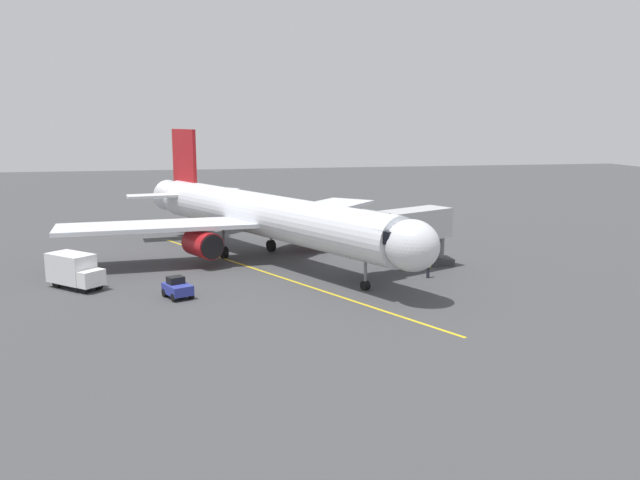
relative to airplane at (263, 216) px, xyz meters
The scene contains 8 objects.
ground_plane 4.03m from the airplane, 110.61° to the left, with size 220.00×220.00×0.00m, color #424244.
apron_lead_in_line 7.42m from the airplane, 91.17° to the left, with size 0.24×40.00×0.01m, color yellow.
airplane is the anchor object (origin of this frame).
jet_bridge 12.50m from the airplane, 142.34° to the left, with size 11.00×7.29×5.40m.
ground_crew_marshaller 15.79m from the airplane, 141.80° to the left, with size 0.47×0.42×1.71m.
belt_loader_near_nose 15.91m from the airplane, 156.76° to the right, with size 4.16×4.00×2.32m.
box_truck_portside 17.11m from the airplane, 26.72° to the left, with size 4.66×4.60×2.62m.
tug_starboard_side 14.39m from the airplane, 57.57° to the left, with size 2.33×2.72×1.50m.
Camera 1 is at (6.52, 58.36, 12.67)m, focal length 37.25 mm.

